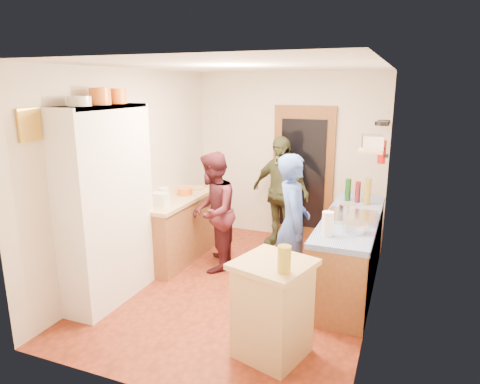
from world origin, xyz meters
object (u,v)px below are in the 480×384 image
Objects in this scene: right_counter_base at (350,254)px; island_base at (273,311)px; person_hob at (296,225)px; person_left at (216,211)px; person_back at (280,192)px; hutch_body at (107,206)px.

island_base is at bearing -105.29° from right_counter_base.
right_counter_base is 2.56× the size of island_base.
person_left is (-1.15, 0.27, -0.04)m from person_hob.
person_left reaches higher than right_counter_base.
person_back reaches higher than person_hob.
person_back is (-0.58, 1.35, 0.02)m from person_hob.
right_counter_base is (2.50, 1.30, -0.68)m from hutch_body.
person_left is at bearing 57.15° from person_hob.
hutch_body is at bearing -46.16° from person_left.
island_base is 0.51× the size of person_back.
right_counter_base is at bearing 27.47° from hutch_body.
hutch_body is 1.00× the size of right_counter_base.
hutch_body is 2.90m from right_counter_base.
island_base is at bearing -55.70° from person_back.
hutch_body is 1.46m from person_left.
person_back is at bearing 3.73° from person_hob.
person_hob is at bearing 26.27° from hutch_body.
right_counter_base is at bearing -21.03° from person_back.
person_hob is (-0.59, -0.36, 0.41)m from right_counter_base.
right_counter_base is 1.78m from person_left.
hutch_body is 1.33× the size of person_hob.
person_hob is (1.91, 0.94, -0.27)m from hutch_body.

